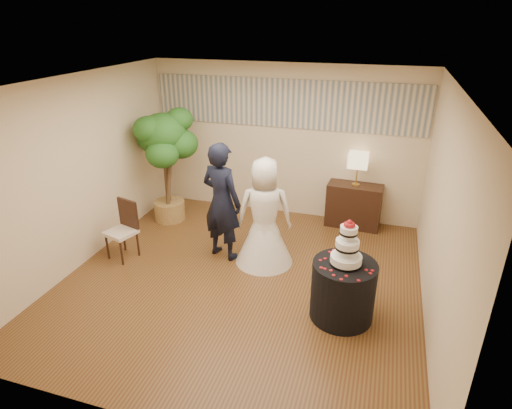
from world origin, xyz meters
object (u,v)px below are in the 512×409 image
(wedding_cake, at_px, (348,242))
(table_lamp, at_px, (357,169))
(side_chair, at_px, (121,231))
(console, at_px, (354,205))
(cake_table, at_px, (343,291))
(bride, at_px, (265,212))
(ficus_tree, at_px, (166,166))
(groom, at_px, (222,202))

(wedding_cake, height_order, table_lamp, table_lamp)
(side_chair, bearing_deg, console, 49.74)
(cake_table, height_order, wedding_cake, wedding_cake)
(bride, xyz_separation_m, console, (1.19, 1.66, -0.45))
(wedding_cake, height_order, ficus_tree, ficus_tree)
(bride, height_order, side_chair, bride)
(side_chair, bearing_deg, wedding_cake, 9.06)
(console, bearing_deg, wedding_cake, -84.44)
(groom, xyz_separation_m, bride, (0.68, 0.02, -0.09))
(cake_table, distance_m, table_lamp, 2.75)
(console, distance_m, side_chair, 4.02)
(console, bearing_deg, bride, -122.61)
(groom, bearing_deg, console, -120.91)
(console, xyz_separation_m, ficus_tree, (-3.31, -0.74, 0.66))
(bride, relative_size, console, 1.77)
(groom, relative_size, side_chair, 2.01)
(groom, relative_size, wedding_cake, 3.14)
(cake_table, distance_m, console, 2.66)
(bride, xyz_separation_m, side_chair, (-2.17, -0.54, -0.38))
(groom, height_order, bride, groom)
(console, relative_size, ficus_tree, 0.45)
(wedding_cake, relative_size, side_chair, 0.64)
(groom, relative_size, bride, 1.11)
(side_chair, bearing_deg, bride, 30.52)
(ficus_tree, bearing_deg, cake_table, -29.22)
(console, height_order, table_lamp, table_lamp)
(groom, xyz_separation_m, wedding_cake, (1.99, -0.98, 0.14))
(cake_table, bearing_deg, table_lamp, 92.52)
(bride, bearing_deg, wedding_cake, 127.30)
(cake_table, distance_m, ficus_tree, 3.98)
(bride, relative_size, cake_table, 2.12)
(cake_table, bearing_deg, side_chair, 172.59)
(bride, bearing_deg, table_lamp, -141.13)
(groom, xyz_separation_m, side_chair, (-1.49, -0.53, -0.47))
(ficus_tree, distance_m, side_chair, 1.58)
(bride, height_order, cake_table, bride)
(cake_table, relative_size, ficus_tree, 0.38)
(table_lamp, bearing_deg, bride, -125.65)
(cake_table, bearing_deg, bride, 142.78)
(cake_table, height_order, ficus_tree, ficus_tree)
(cake_table, height_order, console, console)
(cake_table, bearing_deg, groom, 153.79)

